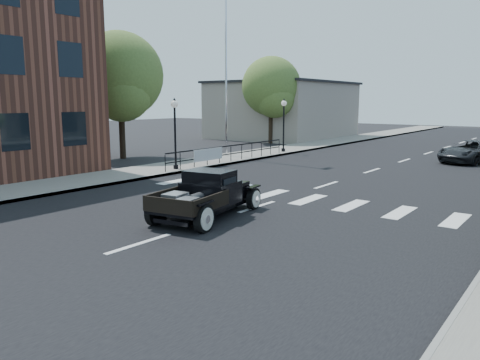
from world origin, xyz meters
The scene contains 14 objects.
ground centered at (0.00, 0.00, 0.00)m, with size 120.00×120.00×0.00m, color black.
road centered at (0.00, 15.00, 0.01)m, with size 14.00×80.00×0.02m, color black.
road_markings centered at (0.00, 10.00, 0.00)m, with size 12.00×60.00×0.06m, color silver, non-canonical shape.
sidewalk_left centered at (-8.50, 15.00, 0.07)m, with size 3.00×80.00×0.15m, color gray.
low_building_left centered at (-15.00, 28.00, 2.50)m, with size 10.00×12.00×5.00m, color gray.
railing centered at (-7.30, 10.00, 0.65)m, with size 0.08×10.00×1.00m, color black, non-canonical shape.
banner centered at (-7.22, 8.00, 0.45)m, with size 0.04×2.20×0.60m, color silver, non-canonical shape.
lamp_post_b centered at (-7.60, 6.00, 1.87)m, with size 0.36×0.36×3.43m, color black, non-canonical shape.
lamp_post_c centered at (-7.60, 16.00, 1.87)m, with size 0.36×0.36×3.43m, color black, non-canonical shape.
flagpole centered at (-9.20, 12.00, 6.61)m, with size 0.12×0.12×12.93m, color silver.
big_tree_near centered at (-14.00, 8.00, 3.74)m, with size 5.09×5.09×7.47m, color #4D662B, non-canonical shape.
big_tree_far centered at (-12.50, 22.00, 3.49)m, with size 4.76×4.76×6.99m, color #4D662B, non-canonical shape.
hotrod_pickup centered at (-0.42, -0.01, 0.72)m, with size 1.93×4.13×1.43m, color black, non-canonical shape.
second_car centered at (3.24, 18.36, 0.62)m, with size 2.05×4.44×1.23m, color black.
Camera 1 is at (8.46, -10.25, 3.42)m, focal length 35.00 mm.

